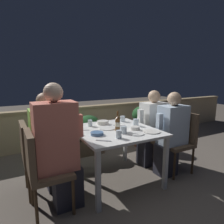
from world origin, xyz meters
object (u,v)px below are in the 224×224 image
object	(u,v)px
chair_right_far	(161,130)
potted_plant	(141,122)
person_blue_shirt	(171,134)
beer_bottle	(118,123)
chair_left_near	(40,165)
chair_left_far	(33,152)
person_white_polo	(151,128)
person_green_blouse	(50,142)
person_coral_top	(59,148)
chair_right_near	(180,136)

from	to	relation	value
chair_right_far	potted_plant	bearing A→B (deg)	78.24
person_blue_shirt	beer_bottle	xyz separation A→B (m)	(-0.79, 0.13, 0.22)
chair_left_near	person_blue_shirt	size ratio (longest dim) A/B	0.74
chair_left_far	chair_right_far	xyz separation A→B (m)	(1.96, 0.00, 0.00)
beer_bottle	chair_right_far	bearing A→B (deg)	15.31
person_blue_shirt	person_white_polo	xyz separation A→B (m)	(-0.03, 0.39, -0.00)
chair_right_far	chair_left_near	bearing A→B (deg)	-167.84
beer_bottle	person_green_blouse	bearing A→B (deg)	161.92
person_green_blouse	person_white_polo	xyz separation A→B (m)	(1.56, 0.00, -0.02)
person_coral_top	person_blue_shirt	distance (m)	1.58
chair_left_far	chair_right_near	size ratio (longest dim) A/B	1.00
person_coral_top	chair_left_far	distance (m)	0.49
person_green_blouse	person_blue_shirt	world-z (taller)	person_green_blouse
chair_left_near	person_green_blouse	world-z (taller)	person_green_blouse
person_coral_top	person_green_blouse	distance (m)	0.42
chair_left_near	chair_left_far	distance (m)	0.41
person_coral_top	chair_right_near	distance (m)	1.78
chair_left_near	chair_left_far	size ratio (longest dim) A/B	1.00
chair_left_near	chair_right_far	xyz separation A→B (m)	(1.94, 0.42, 0.00)
chair_right_far	beer_bottle	size ratio (longest dim) A/B	3.49
person_green_blouse	person_white_polo	size ratio (longest dim) A/B	1.03
person_green_blouse	person_white_polo	bearing A→B (deg)	0.13
person_blue_shirt	chair_left_near	bearing A→B (deg)	-179.15
person_coral_top	chair_left_near	bearing A→B (deg)	-180.00
person_blue_shirt	beer_bottle	size ratio (longest dim) A/B	4.71
chair_left_near	person_white_polo	size ratio (longest dim) A/B	0.74
person_coral_top	potted_plant	bearing A→B (deg)	31.20
person_blue_shirt	chair_right_far	xyz separation A→B (m)	(0.17, 0.39, -0.07)
chair_left_far	beer_bottle	distance (m)	1.07
beer_bottle	potted_plant	size ratio (longest dim) A/B	0.31
chair_left_far	person_white_polo	bearing A→B (deg)	0.12
chair_left_far	person_green_blouse	bearing A→B (deg)	-0.00
chair_left_far	person_green_blouse	size ratio (longest dim) A/B	0.72
chair_right_near	potted_plant	size ratio (longest dim) A/B	1.09
person_green_blouse	chair_right_far	distance (m)	1.76
person_white_polo	potted_plant	bearing A→B (deg)	64.41
person_blue_shirt	person_white_polo	world-z (taller)	person_blue_shirt
person_coral_top	beer_bottle	xyz separation A→B (m)	(0.78, 0.15, 0.14)
person_blue_shirt	chair_right_near	bearing A→B (deg)	-0.00
person_blue_shirt	potted_plant	distance (m)	1.17
chair_left_far	potted_plant	world-z (taller)	chair_left_far
chair_right_far	person_blue_shirt	bearing A→B (deg)	-113.64
chair_left_far	chair_right_near	distance (m)	2.02
potted_plant	person_green_blouse	bearing A→B (deg)	-158.97
chair_right_near	chair_right_far	size ratio (longest dim) A/B	1.00
chair_right_near	beer_bottle	size ratio (longest dim) A/B	3.49
chair_right_near	person_blue_shirt	distance (m)	0.21
chair_left_far	person_coral_top	bearing A→B (deg)	-62.95
beer_bottle	person_blue_shirt	bearing A→B (deg)	-9.17
person_green_blouse	beer_bottle	xyz separation A→B (m)	(0.80, -0.26, 0.20)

